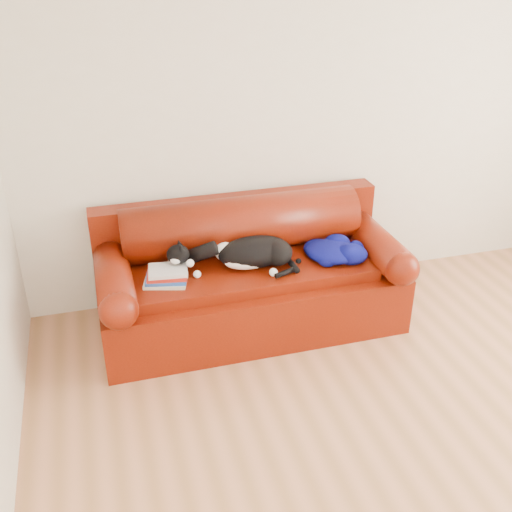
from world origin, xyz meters
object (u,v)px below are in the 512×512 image
(sofa_base, at_px, (250,294))
(blanket, at_px, (334,250))
(book_stack, at_px, (167,276))
(cat, at_px, (253,253))

(sofa_base, distance_m, blanket, 0.67)
(sofa_base, height_order, book_stack, book_stack)
(cat, height_order, blanket, cat)
(book_stack, relative_size, blanket, 0.67)
(book_stack, bearing_deg, cat, 5.30)
(book_stack, relative_size, cat, 0.46)
(sofa_base, bearing_deg, blanket, -9.67)
(cat, bearing_deg, book_stack, -150.89)
(sofa_base, height_order, blanket, blanket)
(book_stack, bearing_deg, sofa_base, 10.80)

